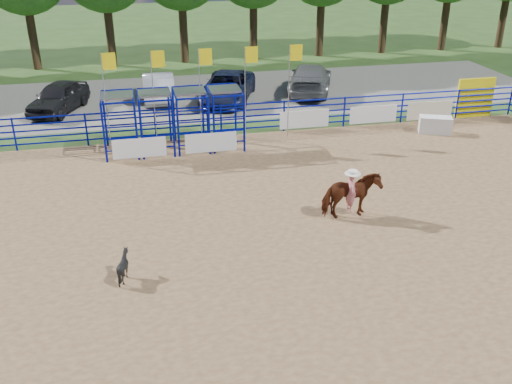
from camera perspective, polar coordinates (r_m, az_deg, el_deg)
ground at (r=17.81m, az=1.76°, el=-5.03°), size 120.00×120.00×0.00m
arena_dirt at (r=17.81m, az=1.76°, el=-5.00°), size 30.00×20.00×0.02m
gravel_strip at (r=33.35m, az=-5.45°, el=9.57°), size 40.00×10.00×0.01m
announcer_table at (r=28.22m, az=17.48°, el=6.43°), size 1.61×1.19×0.78m
horse_and_rider at (r=19.10m, az=9.49°, el=-0.14°), size 1.93×0.96×2.38m
calf at (r=16.25m, az=-13.11°, el=-7.23°), size 0.99×0.97×0.82m
car_a at (r=31.81m, az=-19.16°, el=8.95°), size 3.37×4.83×1.53m
car_b at (r=32.65m, az=-9.74°, el=10.40°), size 1.74×4.75×1.55m
car_c at (r=32.06m, az=-2.88°, el=10.44°), size 4.26×6.05×1.53m
car_d at (r=33.83m, az=5.44°, el=11.23°), size 4.16×6.04×1.62m
perimeter_fence at (r=17.44m, az=1.79°, el=-2.90°), size 30.10×20.10×1.50m
chute_assembly at (r=25.03m, az=-7.44°, el=7.10°), size 19.32×2.41×4.20m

